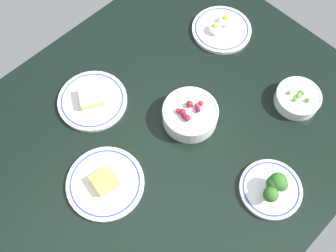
% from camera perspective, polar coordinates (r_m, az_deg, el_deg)
% --- Properties ---
extents(dining_table, '(1.24, 1.03, 0.04)m').
position_cam_1_polar(dining_table, '(1.25, 0.00, -0.83)').
color(dining_table, black).
rests_on(dining_table, ground).
extents(plate_broccoli, '(0.18, 0.18, 0.08)m').
position_cam_1_polar(plate_broccoli, '(1.17, 14.58, -8.42)').
color(plate_broccoli, silver).
rests_on(plate_broccoli, dining_table).
extents(bowl_peas, '(0.14, 0.14, 0.05)m').
position_cam_1_polar(bowl_peas, '(1.32, 17.85, 3.76)').
color(bowl_peas, silver).
rests_on(bowl_peas, dining_table).
extents(plate_eggs, '(0.21, 0.21, 0.05)m').
position_cam_1_polar(plate_eggs, '(1.45, 7.55, 13.50)').
color(plate_eggs, silver).
rests_on(plate_eggs, dining_table).
extents(plate_cheese, '(0.22, 0.22, 0.04)m').
position_cam_1_polar(plate_cheese, '(1.17, -8.73, -8.07)').
color(plate_cheese, silver).
rests_on(plate_cheese, dining_table).
extents(bowl_berries, '(0.17, 0.17, 0.07)m').
position_cam_1_polar(bowl_berries, '(1.23, 3.13, 1.66)').
color(bowl_berries, silver).
rests_on(bowl_berries, dining_table).
extents(plate_sandwich, '(0.22, 0.22, 0.05)m').
position_cam_1_polar(plate_sandwich, '(1.29, -10.64, 3.64)').
color(plate_sandwich, silver).
rests_on(plate_sandwich, dining_table).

